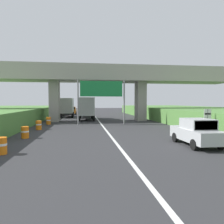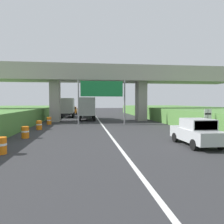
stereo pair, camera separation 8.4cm
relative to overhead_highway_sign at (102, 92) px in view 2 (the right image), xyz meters
name	(u,v)px [view 2 (the right image)]	position (x,y,z in m)	size (l,w,h in m)	color
lane_centre_stripe	(103,126)	(0.00, -1.65, -4.03)	(0.20, 92.79, 0.01)	white
overpass_bridge	(99,80)	(0.00, 4.95, 1.98)	(40.00, 4.80, 7.95)	#9E998E
overhead_highway_sign	(102,92)	(0.00, 0.00, 0.00)	(5.88, 0.18, 5.45)	slate
speed_limit_sign	(208,119)	(7.40, -10.71, -2.56)	(0.60, 0.08, 2.23)	slate
truck_blue	(68,107)	(-5.23, 13.69, -2.10)	(2.44, 7.30, 3.44)	black
truck_green	(87,107)	(-1.78, 7.17, -2.10)	(2.44, 7.30, 3.44)	black
car_silver	(197,132)	(4.94, -13.48, -3.18)	(1.86, 4.10, 1.72)	#B2B5B7
car_orange	(73,111)	(-4.80, 22.20, -3.18)	(1.86, 4.10, 1.72)	orange
construction_barrel_1	(1,146)	(-6.49, -14.23, -3.58)	(0.57, 0.57, 0.90)	orange
construction_barrel_2	(25,132)	(-6.61, -9.21, -3.58)	(0.57, 0.57, 0.90)	orange
construction_barrel_3	(39,125)	(-6.64, -4.18, -3.58)	(0.57, 0.57, 0.90)	orange
construction_barrel_4	(49,121)	(-6.49, 0.84, -3.58)	(0.57, 0.57, 0.90)	orange
construction_barrel_5	(53,118)	(-6.72, 5.86, -3.58)	(0.57, 0.57, 0.90)	orange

